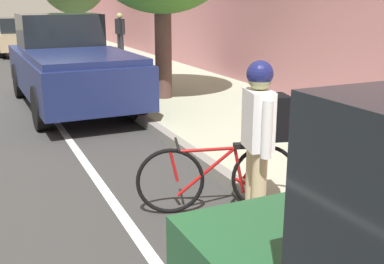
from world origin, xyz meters
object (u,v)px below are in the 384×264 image
(pedestrian_on_phone, at_px, (120,31))
(fire_hydrant, at_px, (368,189))
(bicycle_at_curb, at_px, (218,177))
(parked_pickup_dark_blue_second, at_px, (69,65))
(cyclist_with_backpack, at_px, (261,128))
(parked_sedan_tan_mid, at_px, (20,36))

(pedestrian_on_phone, distance_m, fire_hydrant, 15.43)
(bicycle_at_curb, relative_size, fire_hydrant, 2.04)
(parked_pickup_dark_blue_second, distance_m, pedestrian_on_phone, 8.64)
(parked_pickup_dark_blue_second, height_order, bicycle_at_curb, parked_pickup_dark_blue_second)
(cyclist_with_backpack, distance_m, fire_hydrant, 1.14)
(parked_pickup_dark_blue_second, bearing_deg, parked_sedan_tan_mid, 90.08)
(cyclist_with_backpack, xyz_separation_m, fire_hydrant, (0.67, -0.80, -0.46))
(parked_sedan_tan_mid, relative_size, bicycle_at_curb, 2.59)
(bicycle_at_curb, bearing_deg, fire_hydrant, -54.53)
(bicycle_at_curb, distance_m, pedestrian_on_phone, 14.35)
(parked_sedan_tan_mid, distance_m, fire_hydrant, 18.82)
(pedestrian_on_phone, height_order, fire_hydrant, pedestrian_on_phone)
(parked_sedan_tan_mid, height_order, fire_hydrant, parked_sedan_tan_mid)
(bicycle_at_curb, bearing_deg, parked_pickup_dark_blue_second, 94.38)
(pedestrian_on_phone, bearing_deg, parked_pickup_dark_blue_second, -113.22)
(pedestrian_on_phone, xyz_separation_m, fire_hydrant, (-2.04, -15.29, -0.48))
(parked_sedan_tan_mid, bearing_deg, parked_pickup_dark_blue_second, -89.92)
(parked_sedan_tan_mid, distance_m, bicycle_at_curb, 17.52)
(parked_sedan_tan_mid, height_order, pedestrian_on_phone, pedestrian_on_phone)
(cyclist_with_backpack, bearing_deg, pedestrian_on_phone, 79.40)
(parked_sedan_tan_mid, distance_m, pedestrian_on_phone, 4.89)
(parked_sedan_tan_mid, bearing_deg, cyclist_with_backpack, -87.74)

